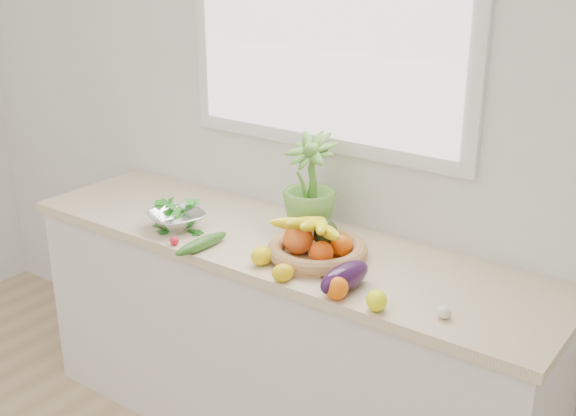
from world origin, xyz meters
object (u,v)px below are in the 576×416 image
Objects in this scene: potted_herb at (310,182)px; eggplant at (345,277)px; fruit_basket at (316,244)px; colander_with_spinach at (177,215)px; apple at (297,238)px; cucumber at (202,244)px.

eggplant is at bearing -41.81° from potted_herb.
fruit_basket is (0.16, -0.18, -0.16)m from potted_herb.
fruit_basket is 1.59× the size of colander_with_spinach.
apple is 0.26× the size of colander_with_spinach.
apple reaches higher than cucumber.
potted_herb is 1.39× the size of colander_with_spinach.
apple is 0.23m from potted_herb.
fruit_basket is (0.11, -0.04, 0.02)m from apple.
apple is 0.27× the size of cucumber.
colander_with_spinach is at bearing -147.90° from potted_herb.
colander_with_spinach is (-0.45, -0.28, -0.15)m from potted_herb.
potted_herb is 0.29m from fruit_basket.
eggplant is 0.90× the size of cucumber.
potted_herb reaches higher than colander_with_spinach.
fruit_basket reaches higher than eggplant.
apple is 0.30× the size of eggplant.
apple is at bearing -73.16° from potted_herb.
potted_herb is (-0.38, 0.34, 0.16)m from eggplant.
cucumber is 0.59× the size of fruit_basket.
eggplant is at bearing -30.13° from apple.
fruit_basket is at bearing -17.72° from apple.
eggplant is at bearing 3.51° from cucumber.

